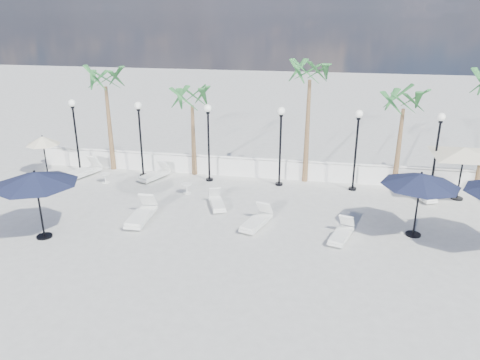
% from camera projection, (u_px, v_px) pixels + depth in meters
% --- Properties ---
extents(ground, '(100.00, 100.00, 0.00)m').
position_uv_depth(ground, '(260.00, 248.00, 16.85)').
color(ground, '#9A9995').
rests_on(ground, ground).
extents(balustrade, '(26.00, 0.30, 1.01)m').
position_uv_depth(balustrade, '(281.00, 169.00, 23.60)').
color(balustrade, silver).
rests_on(balustrade, ground).
extents(lamppost_0, '(0.36, 0.36, 3.84)m').
position_uv_depth(lamppost_0, '(75.00, 126.00, 23.77)').
color(lamppost_0, black).
rests_on(lamppost_0, ground).
extents(lamppost_1, '(0.36, 0.36, 3.84)m').
position_uv_depth(lamppost_1, '(140.00, 129.00, 23.18)').
color(lamppost_1, black).
rests_on(lamppost_1, ground).
extents(lamppost_2, '(0.36, 0.36, 3.84)m').
position_uv_depth(lamppost_2, '(208.00, 132.00, 22.58)').
color(lamppost_2, black).
rests_on(lamppost_2, ground).
extents(lamppost_3, '(0.36, 0.36, 3.84)m').
position_uv_depth(lamppost_3, '(281.00, 135.00, 21.98)').
color(lamppost_3, black).
rests_on(lamppost_3, ground).
extents(lamppost_4, '(0.36, 0.36, 3.84)m').
position_uv_depth(lamppost_4, '(357.00, 139.00, 21.38)').
color(lamppost_4, black).
rests_on(lamppost_4, ground).
extents(lamppost_5, '(0.36, 0.36, 3.84)m').
position_uv_depth(lamppost_5, '(437.00, 143.00, 20.78)').
color(lamppost_5, black).
rests_on(lamppost_5, ground).
extents(palm_0, '(2.60, 2.60, 5.50)m').
position_uv_depth(palm_0, '(105.00, 84.00, 23.55)').
color(palm_0, brown).
rests_on(palm_0, ground).
extents(palm_1, '(2.60, 2.60, 4.70)m').
position_uv_depth(palm_1, '(192.00, 102.00, 23.05)').
color(palm_1, brown).
rests_on(palm_1, ground).
extents(palm_2, '(2.60, 2.60, 6.10)m').
position_uv_depth(palm_2, '(310.00, 77.00, 21.60)').
color(palm_2, brown).
rests_on(palm_2, ground).
extents(palm_3, '(2.60, 2.60, 4.90)m').
position_uv_depth(palm_3, '(404.00, 106.00, 21.27)').
color(palm_3, brown).
rests_on(palm_3, ground).
extents(lounger_0, '(0.77, 2.18, 0.81)m').
position_uv_depth(lounger_0, '(141.00, 215.00, 18.91)').
color(lounger_0, silver).
rests_on(lounger_0, ground).
extents(lounger_1, '(1.43, 2.28, 0.81)m').
position_uv_depth(lounger_1, '(82.00, 171.00, 23.91)').
color(lounger_1, silver).
rests_on(lounger_1, ground).
extents(lounger_2, '(1.26, 1.94, 0.69)m').
position_uv_depth(lounger_2, '(155.00, 174.00, 23.58)').
color(lounger_2, silver).
rests_on(lounger_2, ground).
extents(lounger_3, '(1.11, 1.75, 0.63)m').
position_uv_depth(lounger_3, '(217.00, 203.00, 20.23)').
color(lounger_3, silver).
rests_on(lounger_3, ground).
extents(lounger_4, '(1.14, 2.00, 0.71)m').
position_uv_depth(lounger_4, '(257.00, 221.00, 18.45)').
color(lounger_4, silver).
rests_on(lounger_4, ground).
extents(lounger_5, '(1.20, 1.80, 0.65)m').
position_uv_depth(lounger_5, '(421.00, 194.00, 21.17)').
color(lounger_5, silver).
rests_on(lounger_5, ground).
extents(lounger_6, '(1.04, 1.83, 0.65)m').
position_uv_depth(lounger_6, '(341.00, 234.00, 17.43)').
color(lounger_6, silver).
rests_on(lounger_6, ground).
extents(side_table_0, '(0.48, 0.48, 0.47)m').
position_uv_depth(side_table_0, '(105.00, 177.00, 23.06)').
color(side_table_0, silver).
rests_on(side_table_0, ground).
extents(side_table_1, '(0.49, 0.49, 0.47)m').
position_uv_depth(side_table_1, '(187.00, 188.00, 21.71)').
color(side_table_1, silver).
rests_on(side_table_1, ground).
extents(parasol_navy_left, '(3.02, 3.02, 2.67)m').
position_uv_depth(parasol_navy_left, '(35.00, 179.00, 16.85)').
color(parasol_navy_left, black).
rests_on(parasol_navy_left, ground).
extents(parasol_navy_mid, '(2.86, 2.86, 2.56)m').
position_uv_depth(parasol_navy_mid, '(421.00, 180.00, 17.03)').
color(parasol_navy_mid, black).
rests_on(parasol_navy_mid, ground).
extents(parasol_cream_sq_a, '(5.30, 5.30, 2.60)m').
position_uv_depth(parasol_cream_sq_a, '(465.00, 148.00, 20.35)').
color(parasol_cream_sq_a, black).
rests_on(parasol_cream_sq_a, ground).
extents(parasol_cream_small, '(1.70, 1.70, 2.09)m').
position_uv_depth(parasol_cream_small, '(43.00, 141.00, 23.68)').
color(parasol_cream_small, black).
rests_on(parasol_cream_small, ground).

